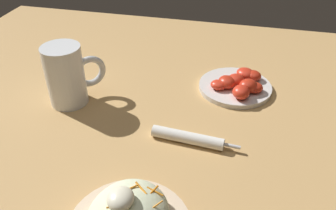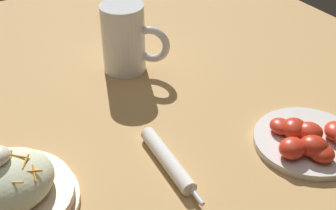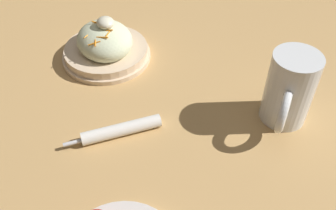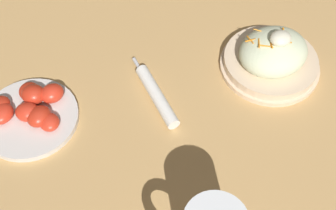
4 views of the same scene
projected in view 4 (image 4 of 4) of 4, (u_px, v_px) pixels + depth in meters
ground_plane at (197, 156)px, 0.85m from camera, size 1.43×1.43×0.00m
salad_plate at (272, 57)px, 0.95m from camera, size 0.22×0.22×0.11m
napkin_roll at (155, 96)px, 0.92m from camera, size 0.04×0.20×0.03m
tomato_plate at (30, 112)px, 0.89m from camera, size 0.20×0.20×0.05m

